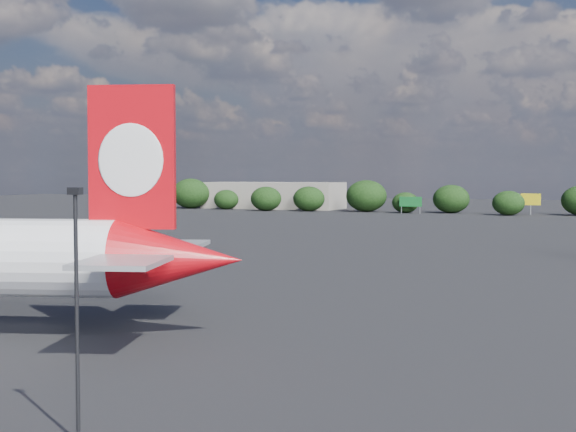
% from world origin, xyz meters
% --- Properties ---
extents(ground, '(500.00, 500.00, 0.00)m').
position_xyz_m(ground, '(0.00, 60.00, 0.00)').
color(ground, black).
rests_on(ground, ground).
extents(apron_lamp_post, '(0.55, 0.30, 9.99)m').
position_xyz_m(apron_lamp_post, '(15.00, -6.74, 5.63)').
color(apron_lamp_post, black).
rests_on(apron_lamp_post, ground).
extents(terminal_building, '(42.00, 16.00, 8.00)m').
position_xyz_m(terminal_building, '(-65.00, 192.00, 4.00)').
color(terminal_building, gray).
rests_on(terminal_building, ground).
extents(highway_sign, '(6.00, 0.30, 4.50)m').
position_xyz_m(highway_sign, '(-18.00, 176.00, 3.13)').
color(highway_sign, '#146427').
rests_on(highway_sign, ground).
extents(billboard_yellow, '(5.00, 0.30, 5.50)m').
position_xyz_m(billboard_yellow, '(12.00, 182.00, 3.87)').
color(billboard_yellow, yellow).
rests_on(billboard_yellow, ground).
extents(horizon_treeline, '(201.82, 15.21, 9.15)m').
position_xyz_m(horizon_treeline, '(5.17, 180.80, 3.89)').
color(horizon_treeline, black).
rests_on(horizon_treeline, ground).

